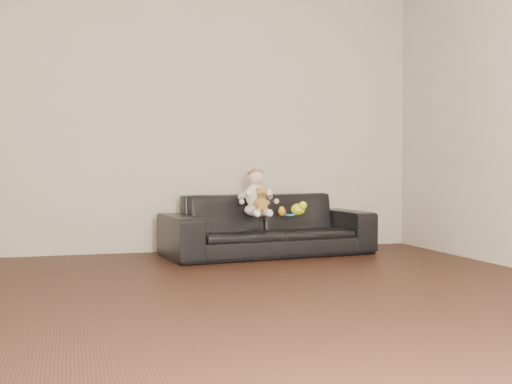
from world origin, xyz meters
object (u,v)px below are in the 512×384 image
object	(u,v)px
teddy_bear	(262,200)
toy_blue_disc	(290,215)
toy_green	(298,209)
toy_rattle	(282,212)
sofa	(268,225)
baby	(256,195)

from	to	relation	value
teddy_bear	toy_blue_disc	size ratio (longest dim) A/B	2.12
teddy_bear	toy_green	size ratio (longest dim) A/B	1.39
teddy_bear	toy_blue_disc	world-z (taller)	teddy_bear
toy_rattle	toy_green	bearing A→B (deg)	10.46
sofa	toy_blue_disc	bearing A→B (deg)	-35.23
toy_rattle	baby	bearing A→B (deg)	176.45
baby	toy_rattle	distance (m)	0.28
teddy_bear	toy_rattle	world-z (taller)	teddy_bear
sofa	toy_blue_disc	world-z (taller)	sofa
toy_rattle	toy_blue_disc	world-z (taller)	toy_rattle
sofa	baby	distance (m)	0.33
teddy_bear	toy_rattle	distance (m)	0.28
sofa	toy_green	size ratio (longest dim) A/B	12.21
sofa	toy_green	xyz separation A→B (m)	(0.26, -0.09, 0.14)
baby	toy_blue_disc	xyz separation A→B (m)	(0.32, 0.01, -0.18)
toy_rattle	toy_blue_disc	distance (m)	0.09
toy_rattle	toy_blue_disc	size ratio (longest dim) A/B	0.73
toy_green	toy_blue_disc	world-z (taller)	toy_green
toy_rattle	sofa	bearing A→B (deg)	128.07
sofa	toy_green	world-z (taller)	sofa
baby	toy_blue_disc	bearing A→B (deg)	1.68
toy_blue_disc	toy_rattle	bearing A→B (deg)	-163.93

